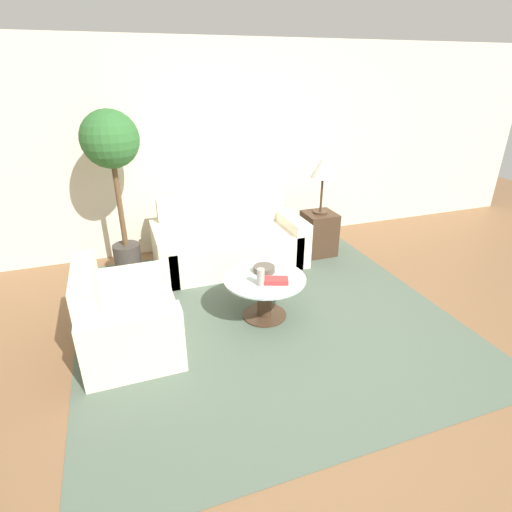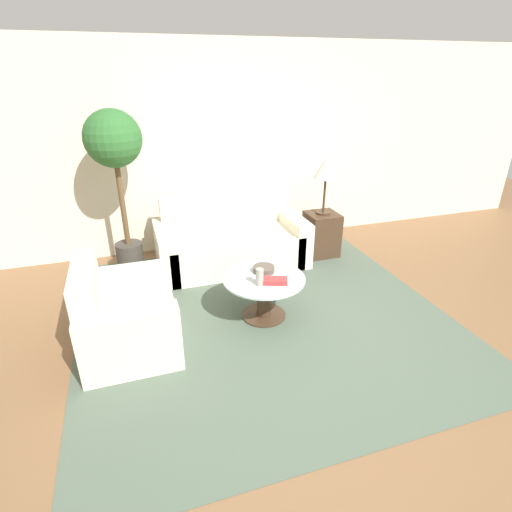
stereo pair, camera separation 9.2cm
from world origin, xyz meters
name	(u,v)px [view 1 (the left image)]	position (x,y,z in m)	size (l,w,h in m)	color
ground_plane	(309,362)	(0.00, 0.00, 0.00)	(14.00, 14.00, 0.00)	brown
wall_back	(219,149)	(0.00, 2.77, 1.30)	(10.00, 0.06, 2.60)	beige
rug	(264,315)	(-0.11, 0.78, 0.00)	(3.53, 3.42, 0.01)	#4C5B4C
sofa_main	(229,243)	(-0.10, 2.07, 0.28)	(1.81, 0.85, 0.84)	beige
armchair	(123,321)	(-1.43, 0.72, 0.28)	(0.78, 1.00, 0.81)	beige
coffee_table	(265,291)	(-0.11, 0.78, 0.28)	(0.79, 0.79, 0.43)	#422D1E
side_table	(319,234)	(1.09, 1.95, 0.28)	(0.39, 0.39, 0.57)	#422D1E
table_lamp	(323,168)	(1.09, 1.95, 1.14)	(0.31, 0.31, 0.73)	#422D1E
potted_plant	(113,158)	(-1.32, 2.20, 1.38)	(0.61, 0.61, 1.88)	#3D3833
vase	(261,277)	(-0.19, 0.66, 0.51)	(0.07, 0.07, 0.16)	#9E998E
bowl	(264,269)	(-0.07, 0.90, 0.46)	(0.21, 0.21, 0.06)	brown
book_stack	(276,281)	(-0.04, 0.65, 0.45)	(0.25, 0.19, 0.04)	#BC3333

